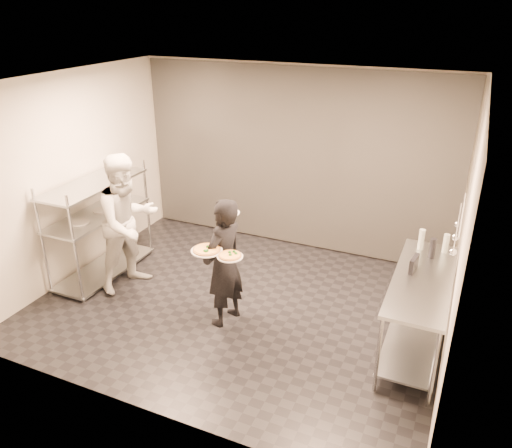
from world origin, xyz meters
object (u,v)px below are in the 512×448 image
at_px(pass_rack, 99,223).
at_px(bottle_green, 421,239).
at_px(pizza_plate_near, 207,250).
at_px(pizza_plate_far, 230,256).
at_px(bottle_dark, 432,248).
at_px(chef, 128,223).
at_px(salad_plate, 228,211).
at_px(waiter, 224,263).
at_px(prep_counter, 419,301).
at_px(bottle_clear, 446,243).
at_px(pos_monitor, 414,264).

distance_m(pass_rack, bottle_green, 4.28).
bearing_deg(pizza_plate_near, bottle_green, 31.13).
bearing_deg(pizza_plate_far, bottle_dark, 29.17).
relative_size(chef, salad_plate, 6.68).
relative_size(waiter, bottle_dark, 6.60).
xyz_separation_m(prep_counter, salad_plate, (-2.25, -0.10, 0.72)).
bearing_deg(pass_rack, bottle_clear, 8.97).
bearing_deg(pizza_plate_near, bottle_dark, 25.87).
distance_m(chef, salad_plate, 1.53).
bearing_deg(chef, bottle_green, -58.97).
relative_size(bottle_clear, bottle_dark, 0.94).
height_order(salad_plate, pos_monitor, salad_plate).
bearing_deg(bottle_clear, pass_rack, -171.03).
xyz_separation_m(pass_rack, bottle_dark, (4.36, 0.50, 0.27)).
bearing_deg(prep_counter, salad_plate, -177.35).
height_order(pos_monitor, bottle_green, bottle_green).
bearing_deg(bottle_dark, waiter, -158.66).
bearing_deg(pos_monitor, salad_plate, -166.89).
distance_m(prep_counter, waiter, 2.22).
bearing_deg(pizza_plate_near, prep_counter, 15.26).
height_order(pass_rack, salad_plate, pass_rack).
bearing_deg(salad_plate, pizza_plate_near, -91.24).
bearing_deg(pass_rack, bottle_green, 9.19).
bearing_deg(waiter, bottle_dark, 124.02).
bearing_deg(bottle_clear, pos_monitor, -114.56).
bearing_deg(bottle_green, pizza_plate_far, -144.95).
relative_size(waiter, pizza_plate_far, 5.54).
distance_m(pizza_plate_far, pos_monitor, 1.99).
relative_size(pass_rack, waiter, 1.00).
distance_m(chef, pizza_plate_near, 1.56).
bearing_deg(bottle_clear, chef, -168.14).
relative_size(prep_counter, waiter, 1.13).
height_order(chef, pizza_plate_near, chef).
height_order(pass_rack, prep_counter, pass_rack).
relative_size(pizza_plate_far, bottle_dark, 1.19).
bearing_deg(pass_rack, waiter, -9.71).
bearing_deg(bottle_clear, salad_plate, -161.42).
relative_size(chef, pizza_plate_far, 6.47).
height_order(pizza_plate_near, salad_plate, salad_plate).
bearing_deg(prep_counter, chef, -178.31).
xyz_separation_m(pass_rack, bottle_clear, (4.48, 0.71, 0.27)).
xyz_separation_m(bottle_clear, bottle_dark, (-0.13, -0.21, 0.01)).
height_order(chef, bottle_green, chef).
distance_m(waiter, pizza_plate_far, 0.42).
relative_size(pass_rack, bottle_green, 6.45).
distance_m(pizza_plate_near, pos_monitor, 2.26).
relative_size(prep_counter, bottle_clear, 7.89).
xyz_separation_m(waiter, pos_monitor, (2.06, 0.47, 0.21)).
bearing_deg(bottle_dark, pizza_plate_far, -150.83).
bearing_deg(bottle_dark, chef, -170.87).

